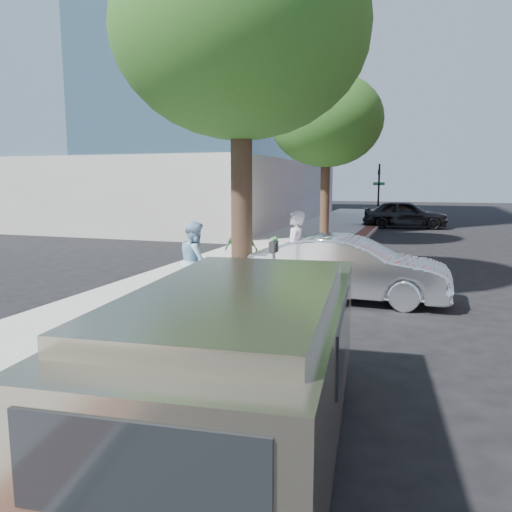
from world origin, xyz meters
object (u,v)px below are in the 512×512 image
at_px(sedan_silver, 349,268).
at_px(parking_meter, 274,257).
at_px(person_officer, 196,261).
at_px(person_gray, 295,252).
at_px(person_green, 241,250).
at_px(van, 249,356).
at_px(bg_car, 405,214).

bearing_deg(sedan_silver, parking_meter, 142.90).
height_order(person_officer, sedan_silver, person_officer).
height_order(person_gray, person_green, person_gray).
height_order(parking_meter, van, van).
height_order(person_gray, person_officer, person_gray).
xyz_separation_m(person_gray, bg_car, (1.75, 19.56, -0.30)).
bearing_deg(van, person_green, 105.18).
xyz_separation_m(parking_meter, bg_car, (1.85, 20.92, -0.38)).
xyz_separation_m(sedan_silver, van, (-0.04, -6.95, 0.25)).
height_order(sedan_silver, bg_car, bg_car).
relative_size(bg_car, van, 0.95).
distance_m(parking_meter, bg_car, 21.01).
bearing_deg(person_green, person_gray, 147.81).
xyz_separation_m(person_green, sedan_silver, (3.02, -0.85, -0.19)).
bearing_deg(person_gray, parking_meter, -12.43).
xyz_separation_m(person_green, van, (2.98, -7.80, 0.06)).
bearing_deg(person_officer, bg_car, -37.43).
height_order(person_green, van, van).
bearing_deg(parking_meter, person_officer, -176.89).
distance_m(person_gray, person_officer, 2.38).
xyz_separation_m(parking_meter, person_gray, (0.11, 1.37, -0.08)).
relative_size(parking_meter, person_gray, 0.76).
relative_size(person_gray, van, 0.38).
bearing_deg(bg_car, person_gray, 169.79).
relative_size(sedan_silver, van, 0.90).
distance_m(person_green, van, 8.35).
height_order(sedan_silver, van, van).
bearing_deg(sedan_silver, van, -178.93).
distance_m(person_officer, person_green, 2.64).
xyz_separation_m(parking_meter, sedan_silver, (1.35, 1.70, -0.45)).
relative_size(sedan_silver, bg_car, 0.94).
bearing_deg(sedan_silver, person_gray, 106.27).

